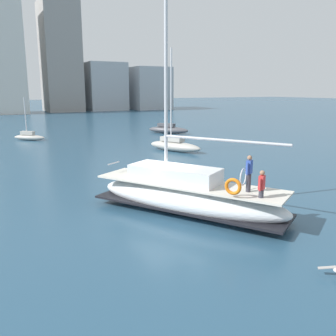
% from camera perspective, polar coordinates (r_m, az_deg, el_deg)
% --- Properties ---
extents(ground_plane, '(400.00, 400.00, 0.00)m').
position_cam_1_polar(ground_plane, '(18.01, -0.56, -6.19)').
color(ground_plane, '#284C66').
extents(main_sailboat, '(7.03, 9.46, 12.48)m').
position_cam_1_polar(main_sailboat, '(16.93, 2.95, -4.22)').
color(main_sailboat, silver).
rests_on(main_sailboat, ground).
extents(moored_sloop_near, '(4.49, 5.35, 9.65)m').
position_cam_1_polar(moored_sloop_near, '(47.80, 0.00, 6.25)').
color(moored_sloop_near, '#4C4C51').
rests_on(moored_sloop_near, ground).
extents(moored_catamaran, '(3.53, 3.28, 4.85)m').
position_cam_1_polar(moored_catamaran, '(44.40, -21.16, 4.69)').
color(moored_catamaran, '#B7B2A8').
rests_on(moored_catamaran, ground).
extents(moored_cutter_left, '(3.61, 5.77, 9.40)m').
position_cam_1_polar(moored_cutter_left, '(34.02, 1.02, 3.74)').
color(moored_cutter_left, '#B7B2A8').
rests_on(moored_cutter_left, ground).
extents(seagull, '(0.87, 0.80, 0.17)m').
position_cam_1_polar(seagull, '(12.70, 25.07, -14.32)').
color(seagull, silver).
rests_on(seagull, ground).
extents(waterfront_buildings, '(84.38, 20.08, 27.85)m').
position_cam_1_polar(waterfront_buildings, '(99.07, -24.51, 14.19)').
color(waterfront_buildings, '#B2B7BC').
rests_on(waterfront_buildings, ground).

